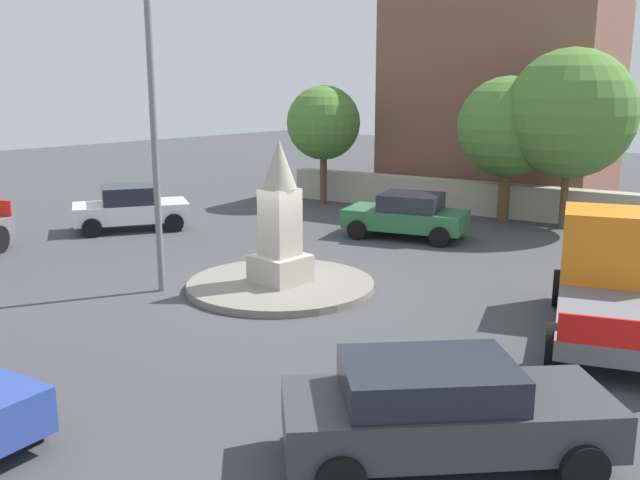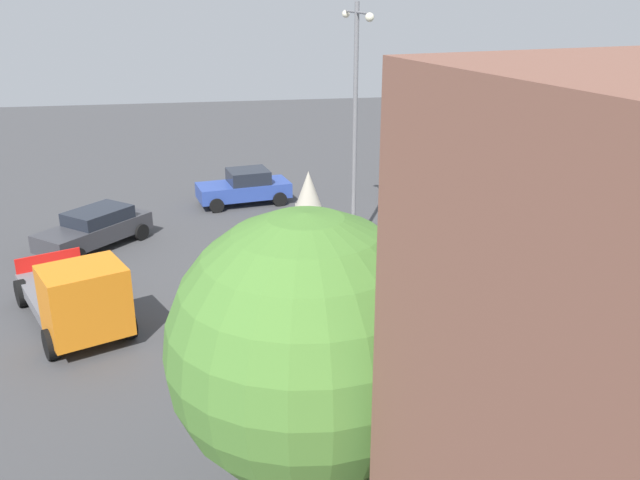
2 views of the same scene
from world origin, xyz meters
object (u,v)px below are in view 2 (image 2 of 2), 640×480
car_green_approaching (399,353)px  car_dark_grey_near_island (95,228)px  tree_far_corner (307,347)px  monument (309,229)px  car_blue_waiting (245,187)px  truck_orange_far_side (78,298)px  tree_mid_cluster (424,352)px  car_white_passing (572,253)px  truck_grey_parked_right (464,184)px  streetlamp (355,108)px

car_green_approaching → car_dark_grey_near_island: bearing=38.2°
tree_far_corner → monument: bearing=-9.1°
car_blue_waiting → truck_orange_far_side: (-11.77, 5.45, 0.31)m
truck_orange_far_side → tree_mid_cluster: 11.30m
monument → truck_orange_far_side: bearing=112.8°
car_blue_waiting → tree_far_corner: (-20.62, 0.34, 3.16)m
car_white_passing → truck_grey_parked_right: bearing=5.8°
streetlamp → car_white_passing: 8.95m
car_dark_grey_near_island → car_green_approaching: bearing=-141.8°
streetlamp → truck_grey_parked_right: bearing=-53.9°
car_green_approaching → car_blue_waiting: 15.89m
car_dark_grey_near_island → tree_far_corner: tree_far_corner is taller
truck_orange_far_side → tree_mid_cluster: bearing=-139.6°
car_blue_waiting → tree_far_corner: size_ratio=0.71×
tree_mid_cluster → car_white_passing: bearing=-41.0°
car_blue_waiting → tree_far_corner: tree_far_corner is taller
car_white_passing → tree_mid_cluster: (-9.99, 8.70, 2.63)m
truck_orange_far_side → tree_far_corner: tree_far_corner is taller
monument → car_white_passing: size_ratio=0.84×
streetlamp → tree_far_corner: size_ratio=1.44×
truck_orange_far_side → tree_far_corner: size_ratio=0.93×
car_blue_waiting → truck_grey_parked_right: size_ratio=0.67×
car_green_approaching → car_blue_waiting: bearing=9.8°
car_blue_waiting → monument: bearing=-170.0°
streetlamp → car_green_approaching: bearing=174.6°
monument → car_dark_grey_near_island: size_ratio=0.80×
monument → car_dark_grey_near_island: (4.18, 7.51, -0.95)m
car_green_approaching → tree_mid_cluster: tree_mid_cluster is taller
car_green_approaching → car_white_passing: car_white_passing is taller
car_white_passing → tree_far_corner: size_ratio=0.68×
car_blue_waiting → tree_far_corner: bearing=179.1°
streetlamp → truck_orange_far_side: size_ratio=1.55×
car_dark_grey_near_island → tree_far_corner: (-15.97, -5.62, 3.18)m
monument → car_blue_waiting: monument is taller
truck_grey_parked_right → monument: bearing=129.1°
truck_grey_parked_right → car_green_approaching: bearing=152.7°
car_blue_waiting → tree_mid_cluster: tree_mid_cluster is taller
streetlamp → car_green_approaching: 10.09m
monument → car_dark_grey_near_island: monument is taller
car_white_passing → car_blue_waiting: size_ratio=0.96×
streetlamp → car_blue_waiting: streetlamp is taller
car_blue_waiting → car_dark_grey_near_island: car_blue_waiting is taller
car_white_passing → car_dark_grey_near_island: size_ratio=0.95×
tree_mid_cluster → truck_orange_far_side: bearing=40.4°
car_white_passing → tree_far_corner: bearing=134.1°
car_white_passing → car_dark_grey_near_island: bearing=71.3°
truck_orange_far_side → tree_far_corner: 10.61m
car_green_approaching → tree_far_corner: 6.64m
car_white_passing → car_green_approaching: bearing=125.3°
streetlamp → truck_orange_far_side: streetlamp is taller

